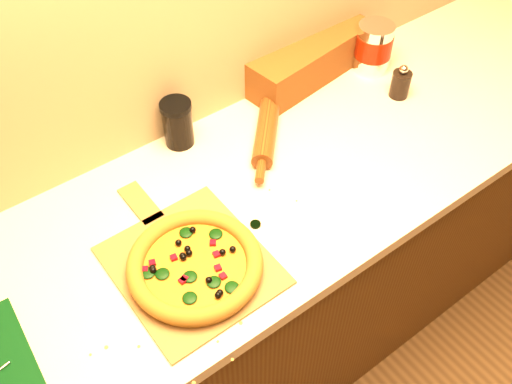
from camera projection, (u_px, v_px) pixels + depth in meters
name	position (u px, v px, depth m)	size (l,w,h in m)	color
cabinet	(241.00, 296.00, 1.83)	(2.80, 0.65, 0.86)	#4D2B10
countertop	(237.00, 205.00, 1.49)	(2.84, 0.68, 0.04)	beige
pizza_peel	(188.00, 261.00, 1.35)	(0.34, 0.50, 0.01)	brown
pizza	(195.00, 265.00, 1.31)	(0.31, 0.31, 0.04)	#C08430
bottle_cap	(255.00, 224.00, 1.42)	(0.03, 0.03, 0.01)	black
pepper_grinder	(401.00, 83.00, 1.73)	(0.06, 0.06, 0.11)	black
rolling_pin	(267.00, 126.00, 1.63)	(0.31, 0.33, 0.06)	#5C270F
coffee_canister	(374.00, 47.00, 1.80)	(0.12, 0.12, 0.16)	silver
bread_bag	(310.00, 59.00, 1.79)	(0.46, 0.15, 0.13)	brown
dark_jar	(178.00, 123.00, 1.57)	(0.09, 0.09, 0.14)	black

